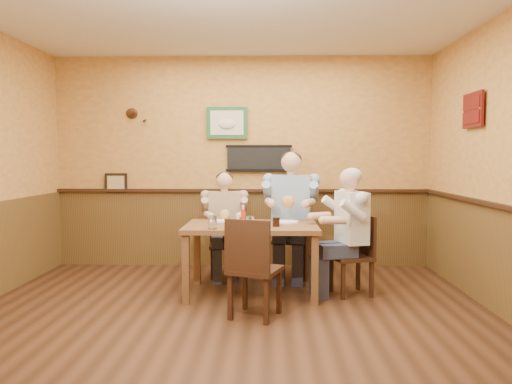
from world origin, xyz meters
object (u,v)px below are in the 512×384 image
chair_back_left (225,244)px  diner_tan_shirt (225,230)px  chair_back_right (291,238)px  chair_right_end (351,255)px  cola_tumbler (276,222)px  hot_sauce_bottle (243,216)px  dining_table (251,233)px  water_glass_left (212,222)px  water_glass_mid (250,223)px  diner_white_elder (351,238)px  pepper_shaker (242,221)px  salt_shaker (238,221)px  chair_near_side (255,267)px  diner_blue_polo (291,221)px

chair_back_left → diner_tan_shirt: diner_tan_shirt is taller
chair_back_right → chair_right_end: 0.98m
chair_back_left → cola_tumbler: (0.62, -0.93, 0.39)m
hot_sauce_bottle → dining_table: bearing=15.4°
water_glass_left → water_glass_mid: water_glass_left is taller
diner_white_elder → hot_sauce_bottle: size_ratio=6.53×
diner_tan_shirt → hot_sauce_bottle: (0.27, -0.80, 0.27)m
hot_sauce_bottle → water_glass_mid: bearing=-75.3°
chair_right_end → diner_white_elder: bearing=0.0°
cola_tumbler → pepper_shaker: cola_tumbler is taller
chair_back_left → water_glass_mid: water_glass_mid is taller
water_glass_left → salt_shaker: (0.23, 0.33, -0.03)m
dining_table → chair_near_side: size_ratio=1.52×
diner_blue_polo → hot_sauce_bottle: (-0.54, -0.78, 0.16)m
water_glass_mid → hot_sauce_bottle: bearing=104.7°
cola_tumbler → chair_back_left: bearing=123.6°
water_glass_left → chair_right_end: bearing=13.0°
diner_white_elder → cola_tumbler: diner_white_elder is taller
dining_table → diner_tan_shirt: bearing=114.7°
dining_table → diner_white_elder: 1.06m
salt_shaker → pepper_shaker: (0.05, -0.01, 0.00)m
water_glass_mid → chair_back_right: bearing=67.8°
chair_right_end → cola_tumbler: bearing=-94.9°
chair_right_end → chair_near_side: (-1.00, -0.77, 0.04)m
diner_blue_polo → cola_tumbler: diner_blue_polo is taller
chair_right_end → diner_white_elder: size_ratio=0.70×
water_glass_mid → water_glass_left: bearing=177.3°
diner_tan_shirt → water_glass_left: bearing=-96.6°
water_glass_mid → hot_sauce_bottle: (-0.09, 0.33, 0.03)m
chair_back_right → diner_white_elder: diner_white_elder is taller
chair_back_left → pepper_shaker: size_ratio=9.77×
hot_sauce_bottle → salt_shaker: size_ratio=2.32×
water_glass_mid → cola_tumbler: bearing=38.1°
chair_right_end → water_glass_left: size_ratio=6.30×
dining_table → diner_tan_shirt: diner_tan_shirt is taller
diner_white_elder → cola_tumbler: size_ratio=12.56×
diner_blue_polo → hot_sauce_bottle: size_ratio=7.40×
diner_blue_polo → cola_tumbler: 0.94m
chair_right_end → chair_near_side: bearing=-67.8°
diner_blue_polo → cola_tumbler: bearing=-95.4°
water_glass_left → water_glass_mid: (0.38, -0.02, -0.00)m
diner_tan_shirt → pepper_shaker: diner_tan_shirt is taller
diner_blue_polo → salt_shaker: 0.98m
diner_white_elder → hot_sauce_bottle: 1.17m
chair_back_left → chair_near_side: chair_near_side is taller
diner_blue_polo → cola_tumbler: (-0.20, -0.91, 0.11)m
chair_back_left → salt_shaker: (0.21, -0.78, 0.39)m
chair_back_left → cola_tumbler: bearing=-61.9°
water_glass_left → pepper_shaker: size_ratio=1.63×
diner_blue_polo → water_glass_left: diner_blue_polo is taller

